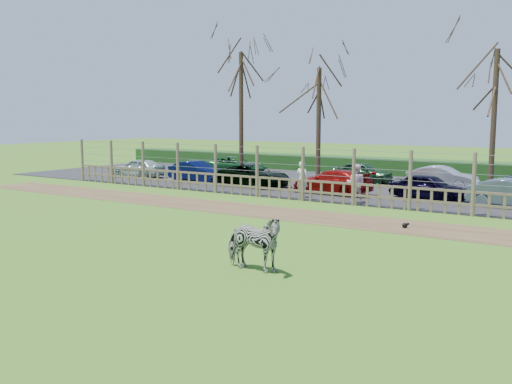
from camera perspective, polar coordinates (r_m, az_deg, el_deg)
The scene contains 20 objects.
ground at distance 19.79m, azimuth -6.39°, elevation -3.76°, with size 120.00×120.00×0.00m, color #5D9A29.
dirt_strip at distance 23.38m, azimuth 0.61°, elevation -1.94°, with size 34.00×2.80×0.01m, color brown.
asphalt at distance 32.19m, azimuth 10.17°, elevation 0.59°, with size 44.00×13.00×0.04m, color #232326.
hedge at distance 38.66m, azimuth 14.22°, elevation 2.43°, with size 46.00×2.00×1.10m, color #1E4716.
fence at distance 26.26m, azimuth 4.70°, elevation 0.85°, with size 30.16×0.16×2.50m.
tree_left at distance 33.36m, azimuth -1.50°, elevation 10.58°, with size 4.80×4.80×7.88m.
tree_mid at distance 31.90m, azimuth 6.31°, elevation 9.33°, with size 4.80×4.80×6.83m.
tree_right at distance 29.50m, azimuth 22.83°, elevation 9.66°, with size 4.80×4.80×7.35m.
zebra at distance 14.32m, azimuth -0.29°, elevation -5.11°, with size 0.79×1.72×1.46m, color gray.
visitor_a at distance 27.11m, azimuth 4.62°, elevation 1.27°, with size 0.63×0.41×1.72m, color silver.
visitor_b at distance 25.79m, azimuth 9.95°, elevation 0.86°, with size 0.84×0.65×1.72m, color silver.
crow at distance 20.57m, azimuth 14.69°, elevation -3.23°, with size 0.26×0.19×0.21m.
car_0 at distance 36.73m, azimuth -11.70°, elevation 2.38°, with size 1.42×3.52×1.20m, color #AEC6B5.
car_1 at distance 33.76m, azimuth -5.99°, elevation 2.05°, with size 1.27×3.64×1.20m, color #070F3F.
car_2 at distance 31.31m, azimuth -0.28°, elevation 1.66°, with size 1.99×4.32×1.20m, color black.
car_3 at distance 28.62m, azimuth 7.62°, elevation 1.03°, with size 1.68×4.13×1.20m, color #940E0B.
car_4 at distance 27.42m, azimuth 16.89°, elevation 0.49°, with size 1.42×3.52×1.20m, color black.
car_8 at distance 37.80m, azimuth -2.21°, elevation 2.68°, with size 1.99×4.32×1.20m, color #1A5524.
car_10 at distance 33.72m, azimuth 10.57°, elevation 1.96°, with size 1.42×3.52×1.20m, color #1E4424.
car_11 at distance 31.84m, azimuth 18.14°, elevation 1.38°, with size 1.27×3.64×1.20m, color #ACADB8.
Camera 1 is at (12.32, -14.99, 3.88)m, focal length 40.00 mm.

